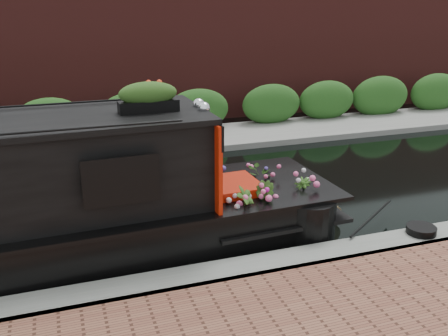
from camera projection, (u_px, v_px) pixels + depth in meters
name	position (u px, v px, depth m)	size (l,w,h in m)	color
ground	(168.00, 202.00, 10.26)	(80.00, 80.00, 0.00)	black
near_bank_coping	(218.00, 286.00, 7.30)	(40.00, 0.60, 0.50)	gray
far_bank_path	(135.00, 147.00, 14.02)	(40.00, 2.40, 0.34)	gray
far_hedge	(130.00, 139.00, 14.82)	(40.00, 1.10, 2.80)	#24521B
far_brick_wall	(121.00, 123.00, 16.70)	(40.00, 1.00, 8.00)	#531F1C
rope_fender	(327.00, 211.00, 9.36)	(0.39, 0.39, 0.39)	olive
coiled_mooring_rope	(421.00, 230.00, 8.35)	(0.49, 0.49, 0.12)	black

